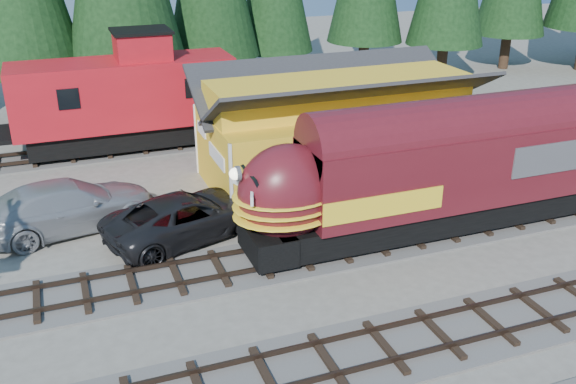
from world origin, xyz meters
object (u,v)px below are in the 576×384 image
object	(u,v)px
depot	(339,118)
pickup_truck_a	(187,217)
locomotive	(418,179)
caboose	(126,98)
pickup_truck_b	(68,206)

from	to	relation	value
depot	pickup_truck_a	size ratio (longest dim) A/B	2.01
locomotive	caboose	bearing A→B (deg)	122.33
depot	locomotive	bearing A→B (deg)	-87.58
caboose	pickup_truck_b	distance (m)	9.56
depot	locomotive	world-z (taller)	depot
caboose	depot	bearing A→B (deg)	-41.14
locomotive	pickup_truck_a	xyz separation A→B (m)	(-8.23, 2.96, -1.50)
depot	pickup_truck_b	distance (m)	12.35
caboose	pickup_truck_a	size ratio (longest dim) A/B	1.75
pickup_truck_a	pickup_truck_b	xyz separation A→B (m)	(-4.18, 2.36, 0.11)
depot	pickup_truck_a	bearing A→B (deg)	-156.00
locomotive	caboose	world-z (taller)	caboose
locomotive	pickup_truck_a	world-z (taller)	locomotive
depot	pickup_truck_b	xyz separation A→B (m)	(-12.14, -1.19, -1.97)
locomotive	pickup_truck_b	bearing A→B (deg)	156.83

